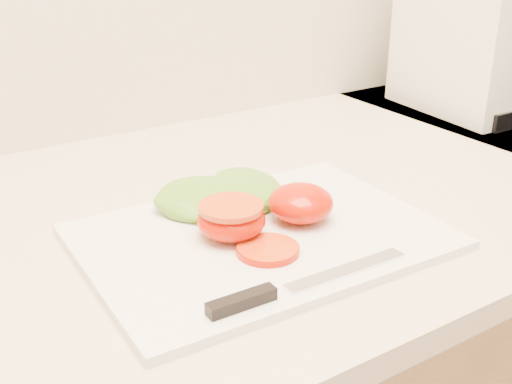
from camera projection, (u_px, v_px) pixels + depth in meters
cutting_board at (261, 237)px, 0.70m from camera, size 0.39×0.29×0.01m
tomato_half_dome at (301, 203)px, 0.72m from camera, size 0.07×0.07×0.04m
tomato_half_cut at (231, 219)px, 0.69m from camera, size 0.07×0.07×0.04m
tomato_slice_0 at (268, 249)px, 0.66m from camera, size 0.06×0.06×0.01m
lettuce_leaf_0 at (214, 199)px, 0.75m from camera, size 0.17×0.15×0.03m
lettuce_leaf_1 at (247, 189)px, 0.78m from camera, size 0.15×0.15×0.03m
knife at (285, 288)px, 0.59m from camera, size 0.22×0.02×0.01m
appliance at (482, 24)px, 1.12m from camera, size 0.22×0.27×0.30m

